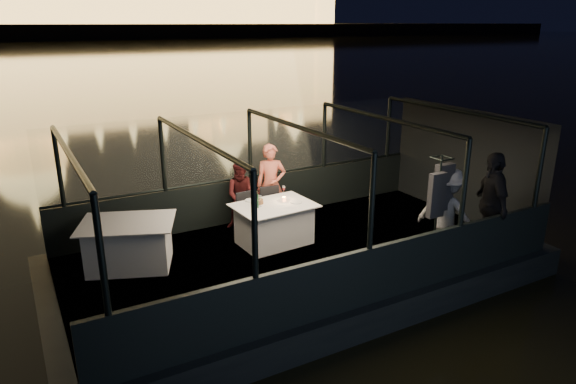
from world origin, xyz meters
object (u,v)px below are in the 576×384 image
dining_table_aft (129,245)px  passenger_stripe (447,211)px  person_man_maroon (242,193)px  chair_port_right (274,208)px  dining_table_central (274,224)px  coat_stand (436,214)px  chair_port_left (249,213)px  person_woman_coral (271,189)px  passenger_dark (490,209)px  wine_bottle (257,200)px

dining_table_aft → passenger_stripe: 5.48m
person_man_maroon → chair_port_right: bearing=-12.3°
dining_table_central → coat_stand: 2.92m
chair_port_left → person_woman_coral: size_ratio=0.50×
chair_port_left → person_man_maroon: bearing=79.8°
chair_port_left → person_woman_coral: 0.81m
chair_port_left → person_man_maroon: size_ratio=0.60×
coat_stand → person_woman_coral: coat_stand is taller
coat_stand → chair_port_right: bearing=122.2°
person_man_maroon → passenger_dark: 4.62m
dining_table_aft → wine_bottle: 2.33m
passenger_dark → person_woman_coral: bearing=-112.6°
coat_stand → passenger_dark: bearing=-7.7°
dining_table_central → person_man_maroon: (-0.20, 0.98, 0.36)m
dining_table_central → coat_stand: size_ratio=0.75×
dining_table_aft → chair_port_right: (2.89, 0.27, 0.06)m
chair_port_right → passenger_stripe: 3.31m
person_man_maroon → passenger_stripe: passenger_stripe is taller
coat_stand → person_man_maroon: bearing=125.6°
chair_port_right → person_man_maroon: (-0.50, 0.38, 0.30)m
person_man_maroon → passenger_dark: passenger_dark is taller
chair_port_right → person_woman_coral: (0.12, 0.33, 0.30)m
passenger_stripe → wine_bottle: passenger_stripe is taller
person_woman_coral → wine_bottle: 1.20m
passenger_dark → wine_bottle: (-3.46, 2.25, 0.06)m
dining_table_central → wine_bottle: (-0.34, 0.02, 0.53)m
coat_stand → dining_table_central: bearing=133.8°
chair_port_right → wine_bottle: 0.98m
dining_table_central → passenger_dark: (3.12, -2.23, 0.47)m
dining_table_central → chair_port_left: (-0.24, 0.58, 0.06)m
dining_table_aft → passenger_dark: (5.71, -2.56, 0.47)m
coat_stand → wine_bottle: bearing=138.0°
passenger_stripe → chair_port_right: bearing=15.7°
chair_port_left → chair_port_right: bearing=-1.3°
person_woman_coral → passenger_stripe: 3.48m
dining_table_central → person_woman_coral: 1.09m
person_woman_coral → passenger_stripe: bearing=-32.9°
dining_table_central → passenger_dark: bearing=-35.5°
wine_bottle → chair_port_right: bearing=42.3°
chair_port_right → passenger_dark: size_ratio=0.45×
dining_table_central → chair_port_right: (0.30, 0.60, 0.06)m
passenger_stripe → passenger_dark: bearing=-134.3°
chair_port_left → passenger_dark: passenger_dark is taller
person_woman_coral → person_man_maroon: 0.62m
dining_table_aft → chair_port_right: bearing=5.4°
dining_table_aft → chair_port_right: chair_port_right is taller
dining_table_central → passenger_dark: size_ratio=0.77×
chair_port_right → passenger_dark: 4.02m
dining_table_central → dining_table_aft: size_ratio=0.95×
dining_table_aft → chair_port_left: chair_port_left is taller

